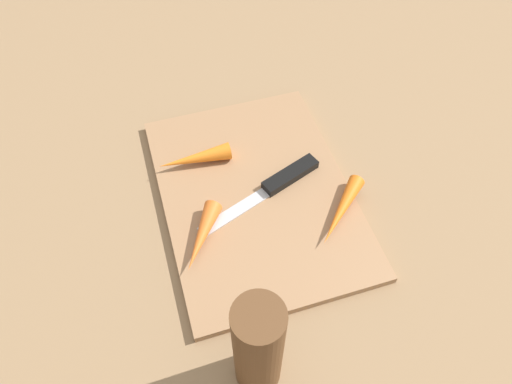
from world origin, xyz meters
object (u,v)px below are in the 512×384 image
pepper_grinder (258,348)px  carrot_shortest (202,236)px  knife (283,180)px  carrot_longest (341,211)px  cutting_board (256,194)px  carrot_medium (195,159)px

pepper_grinder → carrot_shortest: bearing=7.0°
knife → carrot_longest: bearing=105.6°
cutting_board → carrot_medium: size_ratio=3.41×
cutting_board → carrot_shortest: carrot_shortest is taller
cutting_board → knife: size_ratio=1.85×
knife → pepper_grinder: 0.27m
carrot_medium → carrot_shortest: bearing=81.3°
knife → pepper_grinder: pepper_grinder is taller
pepper_grinder → carrot_longest: bearing=-46.0°
knife → pepper_grinder: (-0.24, 0.11, 0.07)m
carrot_shortest → carrot_longest: bearing=117.7°
carrot_longest → carrot_shortest: (0.02, 0.19, 0.00)m
carrot_longest → pepper_grinder: size_ratio=0.69×
carrot_medium → carrot_longest: carrot_medium is taller
cutting_board → carrot_medium: (0.08, 0.07, 0.02)m
knife → pepper_grinder: bearing=44.6°
cutting_board → knife: bearing=-82.5°
knife → carrot_medium: (0.07, 0.11, 0.01)m
carrot_medium → carrot_longest: (-0.15, -0.17, -0.00)m
cutting_board → carrot_shortest: size_ratio=3.60×
carrot_longest → pepper_grinder: 0.24m
cutting_board → carrot_medium: carrot_medium is taller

